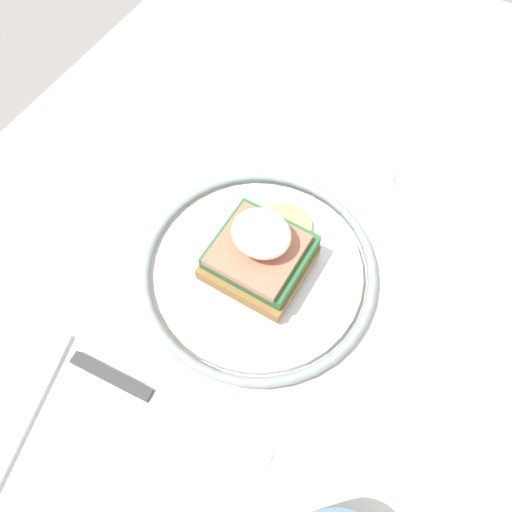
{
  "coord_description": "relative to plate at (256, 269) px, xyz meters",
  "views": [
    {
      "loc": [
        0.18,
        0.11,
        1.2
      ],
      "look_at": [
        -0.01,
        -0.0,
        0.78
      ],
      "focal_mm": 35.0,
      "sensor_mm": 36.0,
      "label": 1
    }
  ],
  "objects": [
    {
      "name": "knife",
      "position": [
        0.16,
        -0.02,
        -0.01
      ],
      "size": [
        0.03,
        0.2,
        0.01
      ],
      "color": "#2D2D2D",
      "rests_on": "dining_table"
    },
    {
      "name": "sandwich",
      "position": [
        -0.0,
        0.0,
        0.04
      ],
      "size": [
        0.12,
        0.09,
        0.08
      ],
      "color": "olive",
      "rests_on": "plate"
    },
    {
      "name": "dining_table",
      "position": [
        0.01,
        0.0,
        -0.12
      ],
      "size": [
        1.12,
        0.72,
        0.74
      ],
      "color": "beige",
      "rests_on": "ground_plane"
    },
    {
      "name": "ground_plane",
      "position": [
        0.01,
        0.0,
        -0.75
      ],
      "size": [
        6.0,
        6.0,
        0.0
      ],
      "primitive_type": "plane",
      "color": "gray"
    },
    {
      "name": "plate",
      "position": [
        0.0,
        0.0,
        0.0
      ],
      "size": [
        0.24,
        0.24,
        0.02
      ],
      "color": "silver",
      "rests_on": "dining_table"
    },
    {
      "name": "fork",
      "position": [
        -0.17,
        0.01,
        -0.01
      ],
      "size": [
        0.04,
        0.15,
        0.0
      ],
      "color": "silver",
      "rests_on": "dining_table"
    }
  ]
}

